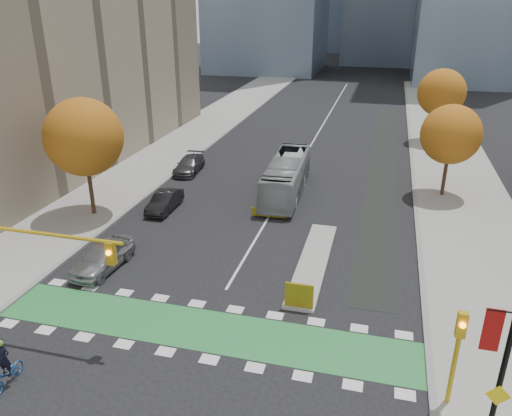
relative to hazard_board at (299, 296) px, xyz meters
The scene contains 22 objects.
ground 5.85m from the hazard_board, 133.60° to the right, with size 300.00×300.00×0.00m, color black.
sidewalk_west 23.59m from the hazard_board, 137.92° to the left, with size 7.00×120.00×0.15m, color gray.
sidewalk_east 18.45m from the hazard_board, 58.98° to the left, with size 7.00×120.00×0.15m, color gray.
curb_west 21.12m from the hazard_board, 131.54° to the left, with size 0.30×120.00×0.16m, color gray.
curb_east 16.92m from the hazard_board, 69.21° to the left, with size 0.30×120.00×0.16m, color gray.
bike_crossing 4.89m from the hazard_board, 145.98° to the right, with size 20.00×3.00×0.01m, color #297D3B.
centre_line 36.03m from the hazard_board, 96.38° to the left, with size 0.15×70.00×0.01m, color silver.
bike_lane_paint 26.05m from the hazard_board, 82.27° to the left, with size 2.50×50.00×0.01m, color black.
median_island 4.85m from the hazard_board, 90.00° to the left, with size 1.60×10.00×0.16m, color gray.
hazard_board is the anchor object (origin of this frame).
building_west 35.18m from the hazard_board, 147.56° to the left, with size 16.00×44.00×25.00m, color gray.
tree_west 18.44m from the hazard_board, 154.01° to the left, with size 5.20×5.20×8.22m.
tree_east_near 19.93m from the hazard_board, 65.80° to the left, with size 4.40×4.40×7.08m.
tree_east_far 35.13m from the hazard_board, 75.88° to the left, with size 4.80×4.80×7.65m.
traffic_signal_west 13.23m from the hazard_board, 158.45° to the right, with size 8.53×0.56×5.20m.
traffic_signal_east 8.26m from the hazard_board, 35.92° to the right, with size 0.35×0.43×4.10m.
banner_lamppost 10.76m from the hazard_board, 41.79° to the right, with size 1.65×0.36×8.28m.
cyclist 12.92m from the hazard_board, 141.80° to the right, with size 0.75×1.88×2.13m.
bus 15.76m from the hazard_board, 103.72° to the left, with size 2.45×10.46×2.91m, color #999EA0.
parked_car_a 11.40m from the hazard_board, behind, with size 1.83×4.54×1.55m, color #9D9DA2.
parked_car_b 15.17m from the hazard_board, 139.42° to the left, with size 1.42×4.06×1.34m, color black.
parked_car_c 22.44m from the hazard_board, 125.40° to the left, with size 1.89×4.65×1.35m, color #434348.
Camera 1 is at (7.21, -16.29, 14.12)m, focal length 35.00 mm.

